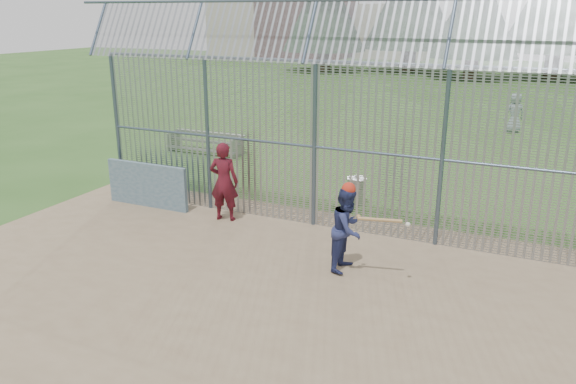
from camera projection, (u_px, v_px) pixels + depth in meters
The scene contains 11 objects.
ground at pixel (245, 283), 10.97m from camera, with size 120.00×120.00×0.00m, color #2D511E.
dirt_infield at pixel (232, 294), 10.53m from camera, with size 14.00×10.00×0.02m, color #756047.
dugout_wall at pixel (147, 185), 15.12m from camera, with size 2.50×0.12×1.20m, color #38566B.
batter at pixel (347, 229), 11.31m from camera, with size 0.84×0.66×1.73m, color navy.
onlooker at pixel (224, 182), 14.02m from camera, with size 0.73×0.48×2.01m, color maroon.
bg_kid_standing at pixel (515, 113), 24.51m from camera, with size 0.86×0.56×1.75m, color gray.
batting_gear at pixel (355, 195), 11.00m from camera, with size 1.47×0.52×0.67m.
trash_can at pixel (356, 191), 15.45m from camera, with size 0.56×0.56×0.82m.
bleacher at pixel (205, 142), 21.08m from camera, with size 3.00×0.95×0.72m.
backstop_fence at pixel (389, 139), 12.49m from camera, with size 20.09×0.81×5.30m.
distant_buildings at pixel (303, 25), 67.98m from camera, with size 26.50×10.50×8.00m.
Camera 1 is at (4.92, -8.63, 5.05)m, focal length 35.00 mm.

